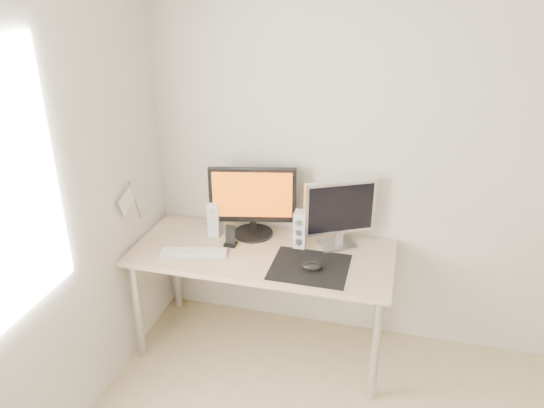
{
  "coord_description": "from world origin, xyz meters",
  "views": [
    {
      "loc": [
        -0.15,
        -1.36,
        2.35
      ],
      "look_at": [
        -0.9,
        1.48,
        1.01
      ],
      "focal_mm": 35.0,
      "sensor_mm": 36.0,
      "label": 1
    }
  ],
  "objects_px": {
    "mouse": "(312,266)",
    "second_monitor": "(340,211)",
    "desk": "(263,262)",
    "speaker_left": "(215,218)",
    "keyboard": "(194,253)",
    "main_monitor": "(253,200)",
    "speaker_right": "(300,229)",
    "phone_dock": "(231,239)"
  },
  "relations": [
    {
      "from": "mouse",
      "to": "desk",
      "type": "height_order",
      "value": "mouse"
    },
    {
      "from": "mouse",
      "to": "second_monitor",
      "type": "relative_size",
      "value": 0.28
    },
    {
      "from": "mouse",
      "to": "speaker_left",
      "type": "distance_m",
      "value": 0.75
    },
    {
      "from": "main_monitor",
      "to": "keyboard",
      "type": "bearing_deg",
      "value": -131.01
    },
    {
      "from": "speaker_left",
      "to": "phone_dock",
      "type": "relative_size",
      "value": 1.7
    },
    {
      "from": "desk",
      "to": "main_monitor",
      "type": "height_order",
      "value": "main_monitor"
    },
    {
      "from": "desk",
      "to": "speaker_left",
      "type": "relative_size",
      "value": 6.72
    },
    {
      "from": "desk",
      "to": "main_monitor",
      "type": "relative_size",
      "value": 2.93
    },
    {
      "from": "main_monitor",
      "to": "mouse",
      "type": "bearing_deg",
      "value": -36.15
    },
    {
      "from": "speaker_right",
      "to": "second_monitor",
      "type": "bearing_deg",
      "value": 16.81
    },
    {
      "from": "second_monitor",
      "to": "main_monitor",
      "type": "bearing_deg",
      "value": 179.78
    },
    {
      "from": "mouse",
      "to": "speaker_right",
      "type": "distance_m",
      "value": 0.3
    },
    {
      "from": "speaker_left",
      "to": "keyboard",
      "type": "height_order",
      "value": "speaker_left"
    },
    {
      "from": "mouse",
      "to": "main_monitor",
      "type": "bearing_deg",
      "value": 143.85
    },
    {
      "from": "mouse",
      "to": "keyboard",
      "type": "xyz_separation_m",
      "value": [
        -0.74,
        0.01,
        -0.02
      ]
    },
    {
      "from": "keyboard",
      "to": "speaker_left",
      "type": "bearing_deg",
      "value": 81.31
    },
    {
      "from": "desk",
      "to": "mouse",
      "type": "bearing_deg",
      "value": -22.52
    },
    {
      "from": "mouse",
      "to": "main_monitor",
      "type": "distance_m",
      "value": 0.61
    },
    {
      "from": "keyboard",
      "to": "desk",
      "type": "bearing_deg",
      "value": 18.52
    },
    {
      "from": "speaker_right",
      "to": "phone_dock",
      "type": "distance_m",
      "value": 0.44
    },
    {
      "from": "second_monitor",
      "to": "speaker_left",
      "type": "xyz_separation_m",
      "value": [
        -0.8,
        -0.05,
        -0.12
      ]
    },
    {
      "from": "desk",
      "to": "second_monitor",
      "type": "distance_m",
      "value": 0.58
    },
    {
      "from": "main_monitor",
      "to": "speaker_left",
      "type": "bearing_deg",
      "value": -167.53
    },
    {
      "from": "desk",
      "to": "speaker_left",
      "type": "xyz_separation_m",
      "value": [
        -0.36,
        0.14,
        0.2
      ]
    },
    {
      "from": "mouse",
      "to": "second_monitor",
      "type": "xyz_separation_m",
      "value": [
        0.1,
        0.33,
        0.22
      ]
    },
    {
      "from": "mouse",
      "to": "speaker_right",
      "type": "xyz_separation_m",
      "value": [
        -0.13,
        0.26,
        0.09
      ]
    },
    {
      "from": "keyboard",
      "to": "phone_dock",
      "type": "relative_size",
      "value": 3.12
    },
    {
      "from": "speaker_right",
      "to": "mouse",
      "type": "bearing_deg",
      "value": -63.89
    },
    {
      "from": "desk",
      "to": "speaker_right",
      "type": "relative_size",
      "value": 6.72
    },
    {
      "from": "main_monitor",
      "to": "second_monitor",
      "type": "height_order",
      "value": "main_monitor"
    },
    {
      "from": "mouse",
      "to": "main_monitor",
      "type": "xyz_separation_m",
      "value": [
        -0.45,
        0.33,
        0.23
      ]
    },
    {
      "from": "speaker_left",
      "to": "speaker_right",
      "type": "bearing_deg",
      "value": -1.81
    },
    {
      "from": "second_monitor",
      "to": "speaker_right",
      "type": "distance_m",
      "value": 0.27
    },
    {
      "from": "second_monitor",
      "to": "keyboard",
      "type": "relative_size",
      "value": 1.0
    },
    {
      "from": "desk",
      "to": "phone_dock",
      "type": "bearing_deg",
      "value": 173.84
    },
    {
      "from": "desk",
      "to": "main_monitor",
      "type": "distance_m",
      "value": 0.4
    },
    {
      "from": "desk",
      "to": "keyboard",
      "type": "bearing_deg",
      "value": -161.48
    },
    {
      "from": "mouse",
      "to": "desk",
      "type": "xyz_separation_m",
      "value": [
        -0.34,
        0.14,
        -0.1
      ]
    },
    {
      "from": "mouse",
      "to": "desk",
      "type": "relative_size",
      "value": 0.08
    },
    {
      "from": "main_monitor",
      "to": "speaker_left",
      "type": "height_order",
      "value": "main_monitor"
    },
    {
      "from": "mouse",
      "to": "phone_dock",
      "type": "distance_m",
      "value": 0.57
    },
    {
      "from": "mouse",
      "to": "second_monitor",
      "type": "bearing_deg",
      "value": 72.89
    }
  ]
}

